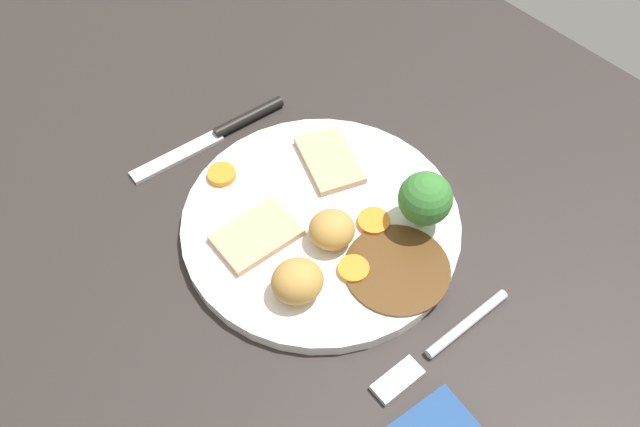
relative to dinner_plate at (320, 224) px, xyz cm
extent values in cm
cube|color=#2B2623|center=(-3.67, -0.11, -2.50)|extent=(120.00, 84.00, 3.60)
cylinder|color=white|center=(0.00, 0.00, 0.00)|extent=(26.85, 26.85, 1.40)
cylinder|color=#563819|center=(-8.82, -1.58, 0.85)|extent=(9.69, 9.69, 0.30)
cube|color=tan|center=(4.79, -5.46, 1.10)|extent=(8.98, 7.24, 0.80)
cube|color=tan|center=(2.33, 5.85, 1.10)|extent=(5.55, 7.83, 0.80)
ellipsoid|color=#BC8C42|center=(-2.47, 0.71, 2.38)|extent=(5.85, 5.89, 3.36)
ellipsoid|color=#BC8C42|center=(-4.68, 6.67, 2.56)|extent=(5.64, 5.85, 3.73)
cylinder|color=orange|center=(-3.60, -3.58, 1.00)|extent=(3.09, 3.09, 0.60)
cylinder|color=orange|center=(10.53, 3.91, 1.04)|extent=(2.85, 2.85, 0.69)
cylinder|color=orange|center=(-6.31, 1.48, 1.00)|extent=(2.85, 2.85, 0.59)
cylinder|color=#8CB766|center=(-6.46, -7.13, 1.60)|extent=(1.35, 1.35, 1.81)
sphere|color=#387A33|center=(-6.46, -7.13, 4.28)|extent=(5.05, 5.05, 5.05)
cylinder|color=silver|center=(-16.38, -2.82, -0.25)|extent=(1.30, 9.53, 0.90)
cube|color=silver|center=(-16.04, 5.43, -0.40)|extent=(2.19, 4.58, 0.60)
cylinder|color=black|center=(16.11, -3.63, -0.10)|extent=(1.88, 8.57, 1.20)
cube|color=silver|center=(16.83, 5.34, -0.50)|extent=(2.53, 10.60, 0.40)
camera|label=1|loc=(-27.87, 24.24, 51.56)|focal=36.89mm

